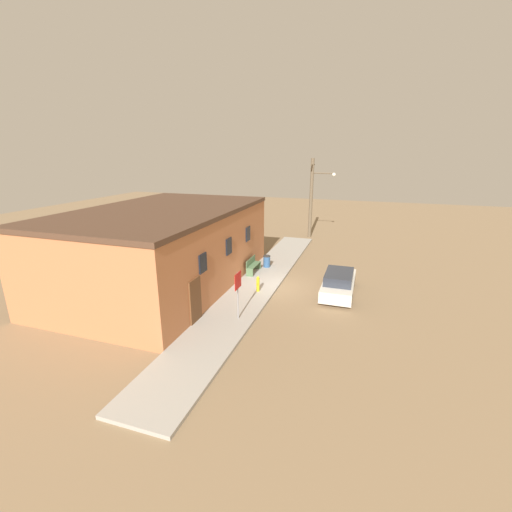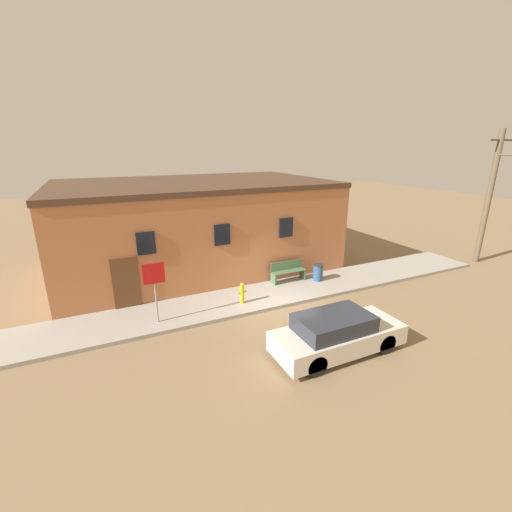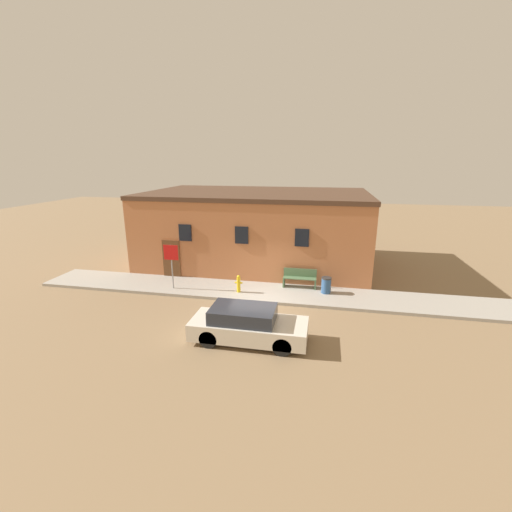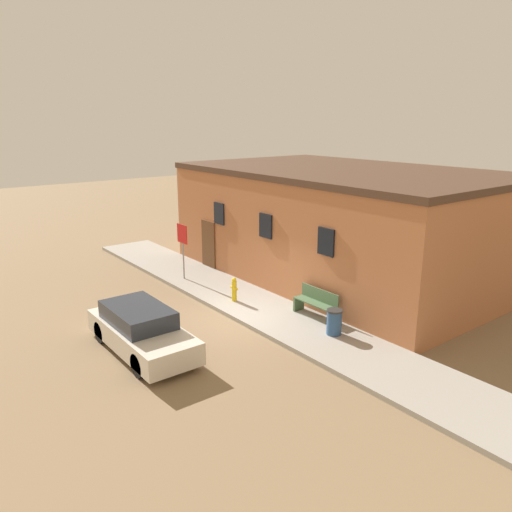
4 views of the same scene
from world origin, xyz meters
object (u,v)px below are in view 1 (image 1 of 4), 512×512
(trash_bin, at_px, (267,261))
(parked_car, at_px, (339,283))
(fire_hydrant, at_px, (258,284))
(utility_pole, at_px, (312,196))
(stop_sign, at_px, (238,286))
(bench, at_px, (253,265))

(trash_bin, distance_m, parked_car, 5.73)
(fire_hydrant, relative_size, trash_bin, 1.10)
(utility_pole, bearing_deg, stop_sign, 178.72)
(parked_car, bearing_deg, trash_bin, 60.69)
(bench, bearing_deg, utility_pole, -9.19)
(bench, distance_m, parked_car, 5.73)
(trash_bin, bearing_deg, parked_car, -119.31)
(trash_bin, bearing_deg, stop_sign, -173.31)
(trash_bin, xyz_separation_m, utility_pole, (9.98, -1.28, 3.24))
(fire_hydrant, distance_m, stop_sign, 3.58)
(utility_pole, relative_size, parked_car, 1.67)
(fire_hydrant, distance_m, bench, 3.16)
(fire_hydrant, bearing_deg, stop_sign, -177.53)
(fire_hydrant, bearing_deg, parked_car, -71.75)
(bench, bearing_deg, trash_bin, -22.32)
(parked_car, bearing_deg, stop_sign, 139.36)
(stop_sign, height_order, utility_pole, utility_pole)
(stop_sign, height_order, trash_bin, stop_sign)
(fire_hydrant, xyz_separation_m, stop_sign, (-3.38, -0.15, 1.16))
(bench, xyz_separation_m, utility_pole, (11.30, -1.83, 3.16))
(fire_hydrant, height_order, stop_sign, stop_sign)
(fire_hydrant, height_order, bench, bench)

